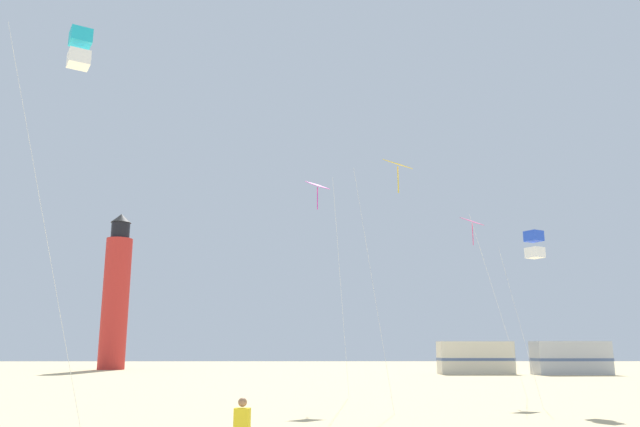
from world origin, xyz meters
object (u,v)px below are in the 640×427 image
at_px(kite_diamond_magenta, 319,194).
at_px(lighthouse_distant, 116,295).
at_px(kite_diamond_gold, 396,173).
at_px(kite_box_cyan, 80,49).
at_px(rv_van_silver, 571,358).
at_px(kite_box_blue, 534,245).
at_px(rv_van_cream, 475,358).
at_px(kite_flyer_standing, 243,423).
at_px(kite_diamond_rainbow, 474,228).

height_order(kite_diamond_magenta, lighthouse_distant, lighthouse_distant).
relative_size(kite_diamond_gold, kite_box_cyan, 0.84).
xyz_separation_m(kite_box_cyan, rv_van_silver, (29.05, 37.29, -9.48)).
xyz_separation_m(kite_diamond_gold, lighthouse_distant, (-24.72, 43.27, -1.24)).
xyz_separation_m(kite_box_blue, rv_van_silver, (12.87, 28.73, -5.07)).
distance_m(kite_diamond_gold, rv_van_cream, 34.48).
bearing_deg(kite_diamond_magenta, rv_van_silver, 49.20).
xyz_separation_m(kite_flyer_standing, kite_box_blue, (10.78, 11.13, 5.84)).
xyz_separation_m(kite_flyer_standing, kite_box_cyan, (-5.39, 2.56, 10.25)).
height_order(kite_diamond_rainbow, rv_van_cream, kite_diamond_rainbow).
bearing_deg(rv_van_silver, kite_box_cyan, -131.25).
height_order(kite_diamond_magenta, kite_diamond_rainbow, kite_diamond_magenta).
height_order(kite_box_cyan, lighthouse_distant, lighthouse_distant).
bearing_deg(rv_van_silver, rv_van_cream, 166.45).
distance_m(kite_flyer_standing, kite_box_cyan, 11.86).
height_order(lighthouse_distant, rv_van_cream, lighthouse_distant).
bearing_deg(kite_flyer_standing, rv_van_cream, -103.72).
height_order(kite_box_blue, lighthouse_distant, lighthouse_distant).
bearing_deg(rv_van_cream, kite_flyer_standing, -111.24).
bearing_deg(kite_diamond_gold, kite_diamond_magenta, 121.15).
relative_size(kite_box_blue, kite_diamond_rainbow, 0.82).
xyz_separation_m(kite_flyer_standing, lighthouse_distant, (-19.89, 52.76, 7.22)).
xyz_separation_m(kite_diamond_magenta, kite_box_cyan, (-7.19, -11.97, 1.37)).
height_order(kite_box_blue, kite_box_cyan, kite_box_cyan).
distance_m(lighthouse_distant, rv_van_silver, 45.87).
distance_m(rv_van_cream, rv_van_silver, 8.01).
relative_size(kite_flyer_standing, kite_diamond_gold, 0.12).
xyz_separation_m(kite_diamond_rainbow, rv_van_cream, (6.35, 25.84, -6.63)).
bearing_deg(rv_van_cream, kite_diamond_rainbow, -104.13).
bearing_deg(kite_box_blue, rv_van_cream, 80.61).
bearing_deg(rv_van_silver, kite_diamond_magenta, -134.14).
xyz_separation_m(kite_flyer_standing, kite_diamond_rainbow, (9.42, 15.43, 7.41)).
xyz_separation_m(kite_diamond_gold, rv_van_silver, (18.82, 30.36, -7.69)).
relative_size(kite_diamond_gold, rv_van_silver, 1.47).
bearing_deg(lighthouse_distant, kite_box_cyan, -73.89).
distance_m(kite_box_blue, kite_diamond_gold, 6.70).
xyz_separation_m(kite_flyer_standing, rv_van_cream, (15.77, 41.27, 0.78)).
distance_m(kite_box_blue, kite_box_cyan, 18.83).
bearing_deg(kite_flyer_standing, kite_diamond_rainbow, -114.21).
bearing_deg(kite_box_cyan, rv_van_silver, 52.09).
height_order(kite_box_cyan, rv_van_cream, kite_box_cyan).
bearing_deg(kite_flyer_standing, kite_box_blue, -126.92).
relative_size(lighthouse_distant, rv_van_silver, 2.56).
relative_size(kite_box_blue, kite_box_cyan, 0.61).
distance_m(kite_diamond_gold, lighthouse_distant, 49.85).
bearing_deg(kite_diamond_magenta, kite_diamond_gold, -58.85).
xyz_separation_m(kite_flyer_standing, kite_diamond_magenta, (1.79, 14.53, 8.88)).
relative_size(kite_box_cyan, lighthouse_distant, 0.68).
bearing_deg(kite_diamond_rainbow, kite_box_blue, -72.44).
bearing_deg(lighthouse_distant, kite_diamond_rainbow, -51.86).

